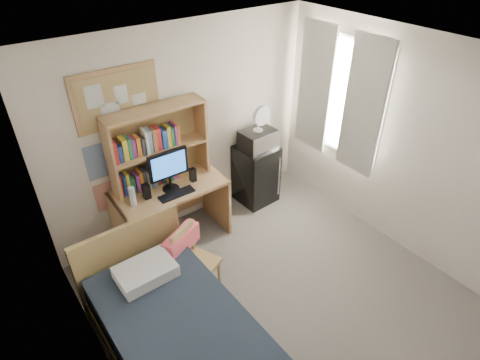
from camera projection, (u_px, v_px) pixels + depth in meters
floor at (293, 311)px, 4.29m from camera, size 3.60×4.20×0.02m
ceiling at (321, 73)px, 2.83m from camera, size 3.60×4.20×0.02m
wall_back at (185, 130)px, 4.96m from camera, size 3.60×0.04×2.60m
wall_left at (110, 318)px, 2.67m from camera, size 0.04×4.20×2.60m
wall_right at (421, 155)px, 4.45m from camera, size 0.04×4.20×2.60m
window_unit at (339, 97)px, 5.06m from camera, size 0.10×1.40×1.70m
curtain_left at (363, 108)px, 4.78m from camera, size 0.04×0.55×1.70m
curtain_right at (315, 88)px, 5.31m from camera, size 0.04×0.55×1.70m
bulletin_board at (117, 98)px, 4.21m from camera, size 0.94×0.03×0.64m
poster_wave at (99, 161)px, 4.43m from camera, size 0.30×0.01×0.42m
poster_japan at (107, 196)px, 4.69m from camera, size 0.28×0.01×0.36m
desk at (172, 214)px, 4.98m from camera, size 1.35×0.69×0.84m
desk_chair at (198, 263)px, 4.28m from camera, size 0.56×0.56×0.84m
mini_fridge at (256, 174)px, 5.72m from camera, size 0.53×0.53×0.86m
bed at (189, 351)px, 3.56m from camera, size 1.12×2.22×0.61m
hutch at (159, 147)px, 4.58m from camera, size 1.17×0.32×0.95m
monitor at (169, 171)px, 4.56m from camera, size 0.48×0.05×0.51m
keyboard at (177, 194)px, 4.61m from camera, size 0.43×0.14×0.02m
speaker_left at (146, 191)px, 4.51m from camera, size 0.08×0.08×0.18m
speaker_right at (193, 175)px, 4.80m from camera, size 0.07×0.07×0.17m
water_bottle at (132, 197)px, 4.38m from camera, size 0.07×0.07×0.24m
hoodie at (181, 241)px, 4.24m from camera, size 0.50×0.33×0.23m
microwave at (258, 139)px, 5.39m from camera, size 0.47×0.37×0.26m
desk_fan at (258, 119)px, 5.23m from camera, size 0.27×0.27×0.33m
pillow at (146, 272)px, 3.85m from camera, size 0.55×0.38×0.13m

